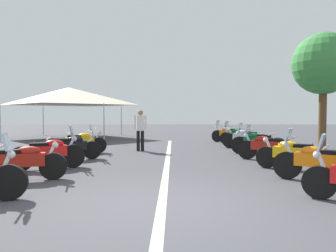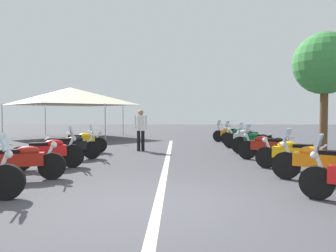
# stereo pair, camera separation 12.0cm
# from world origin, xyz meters

# --- Properties ---
(ground_plane) EXTENTS (80.00, 80.00, 0.00)m
(ground_plane) POSITION_xyz_m (0.00, 0.00, 0.00)
(ground_plane) COLOR #424247
(lane_centre_stripe) EXTENTS (16.80, 0.16, 0.01)m
(lane_centre_stripe) POSITION_xyz_m (4.28, 0.00, 0.00)
(lane_centre_stripe) COLOR beige
(lane_centre_stripe) RESTS_ON ground_plane
(motorcycle_left_row_1) EXTENTS (0.81, 2.02, 1.00)m
(motorcycle_left_row_1) POSITION_xyz_m (1.88, 3.30, 0.45)
(motorcycle_left_row_1) COLOR black
(motorcycle_left_row_1) RESTS_ON ground_plane
(motorcycle_left_row_2) EXTENTS (1.05, 1.88, 1.22)m
(motorcycle_left_row_2) POSITION_xyz_m (3.41, 3.29, 0.48)
(motorcycle_left_row_2) COLOR black
(motorcycle_left_row_2) RESTS_ON ground_plane
(motorcycle_left_row_3) EXTENTS (0.97, 1.97, 1.20)m
(motorcycle_left_row_3) POSITION_xyz_m (5.16, 3.24, 0.46)
(motorcycle_left_row_3) COLOR black
(motorcycle_left_row_3) RESTS_ON ground_plane
(motorcycle_left_row_4) EXTENTS (0.89, 1.97, 0.99)m
(motorcycle_left_row_4) POSITION_xyz_m (6.87, 3.41, 0.45)
(motorcycle_left_row_4) COLOR black
(motorcycle_left_row_4) RESTS_ON ground_plane
(motorcycle_right_row_1) EXTENTS (1.32, 1.83, 1.22)m
(motorcycle_right_row_1) POSITION_xyz_m (1.85, -3.50, 0.47)
(motorcycle_right_row_1) COLOR black
(motorcycle_right_row_1) RESTS_ON ground_plane
(motorcycle_right_row_2) EXTENTS (1.17, 1.89, 0.99)m
(motorcycle_right_row_2) POSITION_xyz_m (3.41, -3.51, 0.45)
(motorcycle_right_row_2) COLOR black
(motorcycle_right_row_2) RESTS_ON ground_plane
(motorcycle_right_row_3) EXTENTS (1.20, 1.77, 1.21)m
(motorcycle_right_row_3) POSITION_xyz_m (5.15, -3.27, 0.47)
(motorcycle_right_row_3) COLOR black
(motorcycle_right_row_3) RESTS_ON ground_plane
(motorcycle_right_row_4) EXTENTS (1.03, 1.95, 1.22)m
(motorcycle_right_row_4) POSITION_xyz_m (6.70, -3.38, 0.48)
(motorcycle_right_row_4) COLOR black
(motorcycle_right_row_4) RESTS_ON ground_plane
(motorcycle_right_row_5) EXTENTS (1.20, 1.90, 1.02)m
(motorcycle_right_row_5) POSITION_xyz_m (8.60, -3.35, 0.47)
(motorcycle_right_row_5) COLOR black
(motorcycle_right_row_5) RESTS_ON ground_plane
(motorcycle_right_row_6) EXTENTS (1.25, 1.86, 1.20)m
(motorcycle_right_row_6) POSITION_xyz_m (10.27, -3.45, 0.46)
(motorcycle_right_row_6) COLOR black
(motorcycle_right_row_6) RESTS_ON ground_plane
(motorcycle_right_row_7) EXTENTS (1.22, 1.85, 1.21)m
(motorcycle_right_row_7) POSITION_xyz_m (11.74, -3.21, 0.47)
(motorcycle_right_row_7) COLOR black
(motorcycle_right_row_7) RESTS_ON ground_plane
(traffic_cone_1) EXTENTS (0.36, 0.36, 0.61)m
(traffic_cone_1) POSITION_xyz_m (5.70, 4.69, 0.29)
(traffic_cone_1) COLOR orange
(traffic_cone_1) RESTS_ON ground_plane
(traffic_cone_2) EXTENTS (0.36, 0.36, 0.61)m
(traffic_cone_2) POSITION_xyz_m (5.46, -4.92, 0.29)
(traffic_cone_2) COLOR orange
(traffic_cone_2) RESTS_ON ground_plane
(bystander_0) EXTENTS (0.32, 0.51, 1.71)m
(bystander_0) POSITION_xyz_m (7.78, 1.18, 1.00)
(bystander_0) COLOR black
(bystander_0) RESTS_ON ground_plane
(roadside_tree_0) EXTENTS (2.61, 2.61, 4.98)m
(roadside_tree_0) POSITION_xyz_m (8.30, -6.57, 3.64)
(roadside_tree_0) COLOR brown
(roadside_tree_0) RESTS_ON ground_plane
(event_tent) EXTENTS (6.29, 6.29, 3.20)m
(event_tent) POSITION_xyz_m (14.48, 6.38, 2.65)
(event_tent) COLOR beige
(event_tent) RESTS_ON ground_plane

